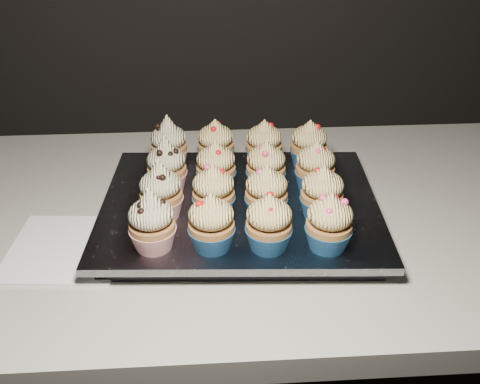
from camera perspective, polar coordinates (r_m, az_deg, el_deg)
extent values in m
cube|color=beige|center=(0.91, -15.98, -3.13)|extent=(2.44, 0.64, 0.04)
cube|color=white|center=(0.82, -18.02, -5.72)|extent=(0.17, 0.17, 0.00)
cube|color=black|center=(0.84, 0.00, -2.28)|extent=(0.41, 0.32, 0.02)
cube|color=silver|center=(0.83, 0.00, -1.30)|extent=(0.44, 0.35, 0.01)
cone|color=#A2161E|center=(0.73, -9.22, -4.83)|extent=(0.06, 0.06, 0.03)
ellipsoid|color=beige|center=(0.71, -9.48, -2.34)|extent=(0.06, 0.06, 0.04)
cone|color=beige|center=(0.69, -9.67, -0.42)|extent=(0.03, 0.03, 0.03)
cone|color=#1C5084|center=(0.72, -3.02, -4.89)|extent=(0.06, 0.06, 0.03)
ellipsoid|color=#FCD67F|center=(0.70, -3.10, -2.37)|extent=(0.06, 0.06, 0.04)
cone|color=#FCD67F|center=(0.69, -3.16, -0.78)|extent=(0.03, 0.03, 0.02)
cone|color=#1C5084|center=(0.72, 3.05, -4.90)|extent=(0.06, 0.06, 0.03)
ellipsoid|color=#FCD67F|center=(0.70, 3.13, -2.39)|extent=(0.06, 0.06, 0.04)
cone|color=#FCD67F|center=(0.69, 3.19, -0.79)|extent=(0.03, 0.03, 0.02)
cone|color=#1C5084|center=(0.73, 9.33, -4.82)|extent=(0.06, 0.06, 0.03)
ellipsoid|color=#FCD67F|center=(0.71, 9.59, -2.34)|extent=(0.06, 0.06, 0.04)
cone|color=#FCD67F|center=(0.70, 9.76, -0.76)|extent=(0.03, 0.03, 0.02)
cone|color=#A2161E|center=(0.79, -8.29, -1.55)|extent=(0.06, 0.06, 0.03)
ellipsoid|color=beige|center=(0.77, -8.50, 0.82)|extent=(0.06, 0.06, 0.04)
cone|color=beige|center=(0.76, -8.66, 2.64)|extent=(0.03, 0.03, 0.03)
cone|color=#1C5084|center=(0.79, -2.80, -1.50)|extent=(0.06, 0.06, 0.03)
ellipsoid|color=#FCD67F|center=(0.77, -2.87, 0.89)|extent=(0.06, 0.06, 0.04)
cone|color=#FCD67F|center=(0.75, -2.92, 2.39)|extent=(0.03, 0.03, 0.02)
cone|color=#1C5084|center=(0.78, 2.78, -1.57)|extent=(0.06, 0.06, 0.03)
ellipsoid|color=#FCD67F|center=(0.76, 2.85, 0.82)|extent=(0.06, 0.06, 0.04)
cone|color=#FCD67F|center=(0.75, 2.90, 2.33)|extent=(0.03, 0.03, 0.02)
cone|color=#1C5084|center=(0.79, 8.61, -1.61)|extent=(0.06, 0.06, 0.03)
ellipsoid|color=#FCD67F|center=(0.77, 8.83, 0.76)|extent=(0.06, 0.06, 0.04)
cone|color=#FCD67F|center=(0.76, 8.96, 2.26)|extent=(0.03, 0.03, 0.02)
cone|color=#A2161E|center=(0.86, -7.71, 1.22)|extent=(0.06, 0.06, 0.03)
ellipsoid|color=beige|center=(0.84, -7.89, 3.46)|extent=(0.06, 0.06, 0.04)
cone|color=beige|center=(0.83, -8.03, 5.18)|extent=(0.03, 0.03, 0.03)
cone|color=#1C5084|center=(0.85, -2.55, 1.28)|extent=(0.06, 0.06, 0.03)
ellipsoid|color=#FCD67F|center=(0.83, -2.61, 3.54)|extent=(0.06, 0.06, 0.04)
cone|color=#FCD67F|center=(0.82, -2.64, 4.96)|extent=(0.03, 0.03, 0.02)
cone|color=#1C5084|center=(0.85, 2.74, 1.29)|extent=(0.06, 0.06, 0.03)
ellipsoid|color=#FCD67F|center=(0.83, 2.80, 3.56)|extent=(0.06, 0.06, 0.04)
cone|color=#FCD67F|center=(0.82, 2.84, 4.97)|extent=(0.03, 0.03, 0.02)
cone|color=#1C5084|center=(0.86, 7.91, 1.27)|extent=(0.06, 0.06, 0.03)
ellipsoid|color=#FCD67F|center=(0.84, 8.09, 3.51)|extent=(0.06, 0.06, 0.04)
cone|color=#FCD67F|center=(0.83, 8.21, 4.92)|extent=(0.03, 0.03, 0.02)
cone|color=#A2161E|center=(0.93, -7.49, 3.67)|extent=(0.06, 0.06, 0.03)
ellipsoid|color=beige|center=(0.91, -7.65, 5.79)|extent=(0.06, 0.06, 0.04)
cone|color=beige|center=(0.90, -7.78, 7.41)|extent=(0.03, 0.03, 0.03)
cone|color=#1C5084|center=(0.92, -2.59, 3.81)|extent=(0.06, 0.06, 0.03)
ellipsoid|color=#FCD67F|center=(0.91, -2.64, 5.95)|extent=(0.06, 0.06, 0.04)
cone|color=#FCD67F|center=(0.90, -2.68, 7.28)|extent=(0.03, 0.03, 0.02)
cone|color=#1C5084|center=(0.92, 2.54, 3.77)|extent=(0.06, 0.06, 0.03)
ellipsoid|color=#FCD67F|center=(0.90, 2.59, 5.90)|extent=(0.06, 0.06, 0.04)
cone|color=#FCD67F|center=(0.89, 2.63, 7.23)|extent=(0.03, 0.03, 0.02)
cone|color=#1C5084|center=(0.93, 7.26, 3.69)|extent=(0.06, 0.06, 0.03)
ellipsoid|color=#FCD67F|center=(0.91, 7.42, 5.82)|extent=(0.06, 0.06, 0.04)
cone|color=#FCD67F|center=(0.90, 7.52, 7.14)|extent=(0.03, 0.03, 0.02)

